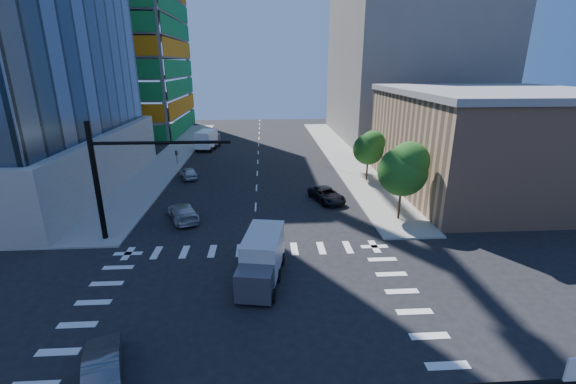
{
  "coord_description": "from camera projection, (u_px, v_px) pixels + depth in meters",
  "views": [
    {
      "loc": [
        0.93,
        -16.52,
        12.91
      ],
      "look_at": [
        2.47,
        8.0,
        4.76
      ],
      "focal_mm": 24.0,
      "sensor_mm": 36.0,
      "label": 1
    }
  ],
  "objects": [
    {
      "name": "ground",
      "position": [
        250.0,
        330.0,
        19.65
      ],
      "size": [
        160.0,
        160.0,
        0.0
      ],
      "primitive_type": "plane",
      "color": "black",
      "rests_on": "ground"
    },
    {
      "name": "road_markings",
      "position": [
        250.0,
        330.0,
        19.65
      ],
      "size": [
        20.0,
        20.0,
        0.01
      ],
      "primitive_type": "cube",
      "color": "silver",
      "rests_on": "ground"
    },
    {
      "name": "sidewalk_ne",
      "position": [
        341.0,
        154.0,
        58.27
      ],
      "size": [
        5.0,
        60.0,
        0.15
      ],
      "primitive_type": "cube",
      "color": "gray",
      "rests_on": "ground"
    },
    {
      "name": "sidewalk_nw",
      "position": [
        173.0,
        156.0,
        56.77
      ],
      "size": [
        5.0,
        60.0,
        0.15
      ],
      "primitive_type": "cube",
      "color": "gray",
      "rests_on": "ground"
    },
    {
      "name": "commercial_building",
      "position": [
        494.0,
        141.0,
        40.31
      ],
      "size": [
        20.5,
        22.5,
        10.6
      ],
      "color": "tan",
      "rests_on": "ground"
    },
    {
      "name": "bg_building_ne",
      "position": [
        408.0,
        58.0,
        68.96
      ],
      "size": [
        24.0,
        30.0,
        28.0
      ],
      "primitive_type": "cube",
      "color": "slate",
      "rests_on": "ground"
    },
    {
      "name": "signal_mast_nw",
      "position": [
        116.0,
        171.0,
        28.22
      ],
      "size": [
        10.2,
        0.4,
        9.0
      ],
      "color": "black",
      "rests_on": "sidewalk_nw"
    },
    {
      "name": "tree_south",
      "position": [
        405.0,
        168.0,
        32.1
      ],
      "size": [
        4.16,
        4.16,
        6.82
      ],
      "color": "#382316",
      "rests_on": "sidewalk_ne"
    },
    {
      "name": "tree_north",
      "position": [
        370.0,
        147.0,
        43.71
      ],
      "size": [
        3.54,
        3.52,
        5.78
      ],
      "color": "#382316",
      "rests_on": "sidewalk_ne"
    },
    {
      "name": "car_nb_far",
      "position": [
        327.0,
        195.0,
        38.03
      ],
      "size": [
        3.67,
        5.33,
        1.35
      ],
      "primitive_type": "imported",
      "rotation": [
        0.0,
        0.0,
        0.32
      ],
      "color": "black",
      "rests_on": "ground"
    },
    {
      "name": "car_sb_near",
      "position": [
        183.0,
        212.0,
        33.5
      ],
      "size": [
        3.78,
        5.4,
        1.45
      ],
      "primitive_type": "imported",
      "rotation": [
        0.0,
        0.0,
        3.53
      ],
      "color": "#B3B3B3",
      "rests_on": "ground"
    },
    {
      "name": "car_sb_mid",
      "position": [
        189.0,
        173.0,
        45.75
      ],
      "size": [
        2.9,
        4.28,
        1.35
      ],
      "primitive_type": "imported",
      "rotation": [
        0.0,
        0.0,
        3.5
      ],
      "color": "#BABEC3",
      "rests_on": "ground"
    },
    {
      "name": "car_sb_cross",
      "position": [
        103.0,
        365.0,
        16.47
      ],
      "size": [
        2.77,
        4.4,
        1.37
      ],
      "primitive_type": "imported",
      "rotation": [
        0.0,
        0.0,
        3.49
      ],
      "color": "#515156",
      "rests_on": "ground"
    },
    {
      "name": "box_truck_near",
      "position": [
        261.0,
        263.0,
        23.68
      ],
      "size": [
        3.24,
        5.81,
        2.88
      ],
      "rotation": [
        0.0,
        0.0,
        -0.17
      ],
      "color": "black",
      "rests_on": "ground"
    },
    {
      "name": "box_truck_far",
      "position": [
        208.0,
        141.0,
        61.58
      ],
      "size": [
        3.43,
        6.17,
        3.06
      ],
      "rotation": [
        0.0,
        0.0,
        2.97
      ],
      "color": "black",
      "rests_on": "ground"
    }
  ]
}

